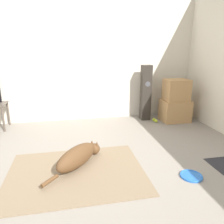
{
  "coord_description": "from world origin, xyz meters",
  "views": [
    {
      "loc": [
        -0.05,
        -2.41,
        1.45
      ],
      "look_at": [
        0.62,
        0.95,
        0.45
      ],
      "focal_mm": 35.0,
      "sensor_mm": 36.0,
      "label": 1
    }
  ],
  "objects_px": {
    "cardboard_box_lower": "(175,111)",
    "tennis_ball_by_boxes": "(154,120)",
    "floor_speaker": "(146,93)",
    "tennis_ball_near_speaker": "(156,121)",
    "frisbee": "(191,176)",
    "dog": "(78,156)",
    "cardboard_box_upper": "(176,90)"
  },
  "relations": [
    {
      "from": "frisbee",
      "to": "tennis_ball_near_speaker",
      "type": "height_order",
      "value": "tennis_ball_near_speaker"
    },
    {
      "from": "floor_speaker",
      "to": "tennis_ball_near_speaker",
      "type": "xyz_separation_m",
      "value": [
        0.15,
        -0.26,
        -0.53
      ]
    },
    {
      "from": "dog",
      "to": "frisbee",
      "type": "bearing_deg",
      "value": -21.49
    },
    {
      "from": "dog",
      "to": "cardboard_box_upper",
      "type": "xyz_separation_m",
      "value": [
        2.05,
        1.46,
        0.51
      ]
    },
    {
      "from": "cardboard_box_lower",
      "to": "cardboard_box_upper",
      "type": "height_order",
      "value": "cardboard_box_upper"
    },
    {
      "from": "cardboard_box_lower",
      "to": "tennis_ball_by_boxes",
      "type": "relative_size",
      "value": 8.35
    },
    {
      "from": "frisbee",
      "to": "cardboard_box_lower",
      "type": "bearing_deg",
      "value": 68.59
    },
    {
      "from": "cardboard_box_lower",
      "to": "dog",
      "type": "bearing_deg",
      "value": -144.58
    },
    {
      "from": "dog",
      "to": "cardboard_box_upper",
      "type": "bearing_deg",
      "value": 35.42
    },
    {
      "from": "floor_speaker",
      "to": "tennis_ball_by_boxes",
      "type": "bearing_deg",
      "value": -50.74
    },
    {
      "from": "frisbee",
      "to": "cardboard_box_lower",
      "type": "height_order",
      "value": "cardboard_box_lower"
    },
    {
      "from": "dog",
      "to": "frisbee",
      "type": "xyz_separation_m",
      "value": [
        1.29,
        -0.51,
        -0.13
      ]
    },
    {
      "from": "dog",
      "to": "cardboard_box_upper",
      "type": "relative_size",
      "value": 1.77
    },
    {
      "from": "cardboard_box_lower",
      "to": "floor_speaker",
      "type": "xyz_separation_m",
      "value": [
        -0.57,
        0.22,
        0.35
      ]
    },
    {
      "from": "cardboard_box_upper",
      "to": "floor_speaker",
      "type": "relative_size",
      "value": 0.41
    },
    {
      "from": "floor_speaker",
      "to": "frisbee",
      "type": "bearing_deg",
      "value": -95.25
    },
    {
      "from": "tennis_ball_near_speaker",
      "to": "cardboard_box_lower",
      "type": "bearing_deg",
      "value": 4.72
    },
    {
      "from": "dog",
      "to": "tennis_ball_near_speaker",
      "type": "distance_m",
      "value": 2.18
    },
    {
      "from": "dog",
      "to": "tennis_ball_by_boxes",
      "type": "xyz_separation_m",
      "value": [
        1.63,
        1.51,
        -0.11
      ]
    },
    {
      "from": "cardboard_box_upper",
      "to": "frisbee",
      "type": "bearing_deg",
      "value": -111.3
    },
    {
      "from": "tennis_ball_by_boxes",
      "to": "tennis_ball_near_speaker",
      "type": "relative_size",
      "value": 1.0
    },
    {
      "from": "floor_speaker",
      "to": "tennis_ball_near_speaker",
      "type": "relative_size",
      "value": 17.17
    },
    {
      "from": "cardboard_box_lower",
      "to": "tennis_ball_by_boxes",
      "type": "xyz_separation_m",
      "value": [
        -0.43,
        0.05,
        -0.18
      ]
    },
    {
      "from": "frisbee",
      "to": "cardboard_box_lower",
      "type": "distance_m",
      "value": 2.13
    },
    {
      "from": "frisbee",
      "to": "cardboard_box_lower",
      "type": "xyz_separation_m",
      "value": [
        0.77,
        1.97,
        0.2
      ]
    },
    {
      "from": "frisbee",
      "to": "tennis_ball_near_speaker",
      "type": "relative_size",
      "value": 3.94
    },
    {
      "from": "tennis_ball_by_boxes",
      "to": "dog",
      "type": "bearing_deg",
      "value": -137.15
    },
    {
      "from": "frisbee",
      "to": "cardboard_box_upper",
      "type": "xyz_separation_m",
      "value": [
        0.77,
        1.97,
        0.63
      ]
    },
    {
      "from": "frisbee",
      "to": "tennis_ball_by_boxes",
      "type": "distance_m",
      "value": 2.05
    },
    {
      "from": "tennis_ball_by_boxes",
      "to": "frisbee",
      "type": "bearing_deg",
      "value": -99.67
    },
    {
      "from": "dog",
      "to": "floor_speaker",
      "type": "bearing_deg",
      "value": 48.58
    },
    {
      "from": "tennis_ball_by_boxes",
      "to": "cardboard_box_upper",
      "type": "bearing_deg",
      "value": -6.98
    }
  ]
}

